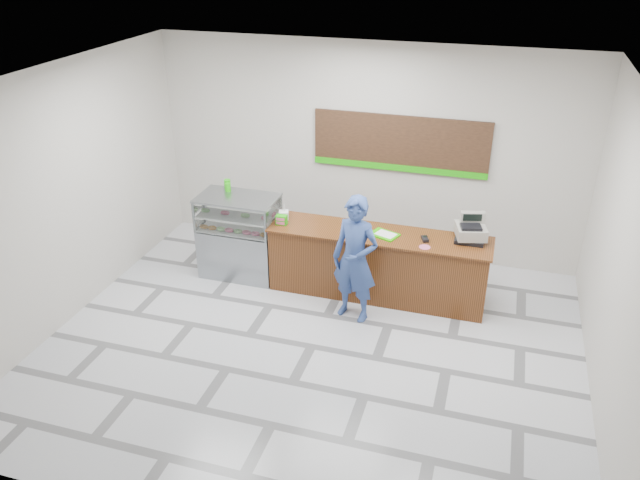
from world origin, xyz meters
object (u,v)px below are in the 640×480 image
(sales_counter, at_px, (378,264))
(display_case, at_px, (239,236))
(cash_register, at_px, (471,231))
(serving_tray, at_px, (384,235))
(customer, at_px, (355,259))

(sales_counter, xyz_separation_m, display_case, (-2.22, -0.00, 0.16))
(sales_counter, distance_m, cash_register, 1.45)
(display_case, distance_m, serving_tray, 2.33)
(sales_counter, relative_size, customer, 1.77)
(serving_tray, xyz_separation_m, customer, (-0.27, -0.63, -0.12))
(cash_register, xyz_separation_m, customer, (-1.47, -0.84, -0.25))
(sales_counter, bearing_deg, customer, -105.88)
(cash_register, distance_m, serving_tray, 1.22)
(serving_tray, bearing_deg, sales_counter, -179.40)
(display_case, xyz_separation_m, serving_tray, (2.30, -0.03, 0.37))
(customer, bearing_deg, serving_tray, 80.26)
(customer, bearing_deg, sales_counter, 87.77)
(sales_counter, height_order, serving_tray, serving_tray)
(cash_register, bearing_deg, sales_counter, 172.98)
(sales_counter, distance_m, customer, 0.80)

